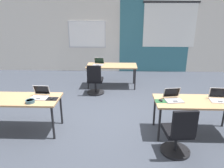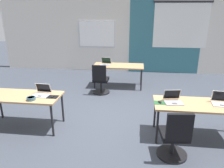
# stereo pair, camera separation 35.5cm
# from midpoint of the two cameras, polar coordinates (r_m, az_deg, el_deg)

# --- Properties ---
(ground_plane) EXTENTS (24.00, 24.00, 0.00)m
(ground_plane) POSITION_cam_midpoint_polar(r_m,az_deg,el_deg) (5.06, 1.36, -9.00)
(ground_plane) COLOR #383D47
(back_wall_assembly) EXTENTS (10.00, 0.27, 2.80)m
(back_wall_assembly) POSITION_cam_midpoint_polar(r_m,az_deg,el_deg) (8.70, 4.55, 12.60)
(back_wall_assembly) COLOR silver
(back_wall_assembly) RESTS_ON ground
(desk_near_left) EXTENTS (1.60, 0.70, 0.72)m
(desk_near_left) POSITION_cam_midpoint_polar(r_m,az_deg,el_deg) (4.74, -20.95, -3.54)
(desk_near_left) COLOR tan
(desk_near_left) RESTS_ON ground
(desk_near_right) EXTENTS (1.60, 0.70, 0.72)m
(desk_near_right) POSITION_cam_midpoint_polar(r_m,az_deg,el_deg) (4.41, 23.94, -5.60)
(desk_near_right) COLOR tan
(desk_near_right) RESTS_ON ground
(desk_far_center) EXTENTS (1.60, 0.70, 0.72)m
(desk_far_center) POSITION_cam_midpoint_polar(r_m,az_deg,el_deg) (6.88, 3.23, 4.55)
(desk_far_center) COLOR tan
(desk_far_center) RESTS_ON ground
(laptop_near_right_end) EXTENTS (0.35, 0.31, 0.23)m
(laptop_near_right_end) POSITION_cam_midpoint_polar(r_m,az_deg,el_deg) (4.56, 29.26, -4.16)
(laptop_near_right_end) COLOR silver
(laptop_near_right_end) RESTS_ON desk_near_right
(laptop_far_left) EXTENTS (0.38, 0.36, 0.23)m
(laptop_far_left) POSITION_cam_midpoint_polar(r_m,az_deg,el_deg) (6.90, -0.32, 5.57)
(laptop_far_left) COLOR #9E9EA3
(laptop_far_left) RESTS_ON desk_far_center
(chair_far_left) EXTENTS (0.52, 0.55, 0.92)m
(chair_far_left) POSITION_cam_midpoint_polar(r_m,az_deg,el_deg) (6.33, -1.48, 0.62)
(chair_far_left) COLOR black
(chair_far_left) RESTS_ON ground
(laptop_near_left_inner) EXTENTS (0.35, 0.32, 0.23)m
(laptop_near_left_inner) POSITION_cam_midpoint_polar(r_m,az_deg,el_deg) (4.58, -16.23, -2.30)
(laptop_near_left_inner) COLOR silver
(laptop_near_left_inner) RESTS_ON desk_near_left
(mousepad_near_left_inner) EXTENTS (0.22, 0.19, 0.00)m
(mousepad_near_left_inner) POSITION_cam_midpoint_polar(r_m,az_deg,el_deg) (4.44, -13.41, -3.41)
(mousepad_near_left_inner) COLOR black
(mousepad_near_left_inner) RESTS_ON desk_near_left
(mouse_near_left_inner) EXTENTS (0.07, 0.11, 0.03)m
(mouse_near_left_inner) POSITION_cam_midpoint_polar(r_m,az_deg,el_deg) (4.43, -13.43, -3.18)
(mouse_near_left_inner) COLOR black
(mouse_near_left_inner) RESTS_ON mousepad_near_left_inner
(laptop_near_right_inner) EXTENTS (0.37, 0.35, 0.23)m
(laptop_near_right_inner) POSITION_cam_midpoint_polar(r_m,az_deg,el_deg) (4.28, 18.34, -4.07)
(laptop_near_right_inner) COLOR #9E9EA3
(laptop_near_right_inner) RESTS_ON desk_near_right
(mousepad_near_right_inner) EXTENTS (0.22, 0.19, 0.00)m
(mousepad_near_right_inner) POSITION_cam_midpoint_polar(r_m,az_deg,el_deg) (4.19, 15.09, -4.91)
(mousepad_near_right_inner) COLOR #23512D
(mousepad_near_right_inner) RESTS_ON desk_near_right
(mouse_near_right_inner) EXTENTS (0.09, 0.11, 0.03)m
(mouse_near_right_inner) POSITION_cam_midpoint_polar(r_m,az_deg,el_deg) (4.19, 15.11, -4.67)
(mouse_near_right_inner) COLOR black
(mouse_near_right_inner) RESTS_ON mousepad_near_right_inner
(chair_near_right_inner) EXTENTS (0.52, 0.56, 0.92)m
(chair_near_right_inner) POSITION_cam_midpoint_polar(r_m,az_deg,el_deg) (3.82, 19.05, -13.70)
(chair_near_right_inner) COLOR black
(chair_near_right_inner) RESTS_ON ground
(snack_bowl) EXTENTS (0.18, 0.18, 0.06)m
(snack_bowl) POSITION_cam_midpoint_polar(r_m,az_deg,el_deg) (4.40, -18.70, -3.68)
(snack_bowl) COLOR #3D6070
(snack_bowl) RESTS_ON desk_near_left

